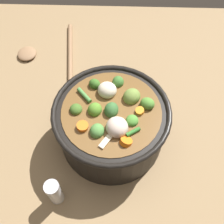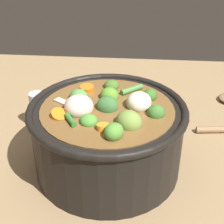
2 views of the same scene
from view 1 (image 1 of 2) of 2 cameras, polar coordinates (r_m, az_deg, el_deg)
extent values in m
plane|color=#8C704C|center=(0.75, -0.11, -5.14)|extent=(1.10, 1.10, 0.00)
cylinder|color=black|center=(0.69, -0.12, -2.73)|extent=(0.27, 0.27, 0.13)
torus|color=black|center=(0.64, -0.13, 0.09)|extent=(0.28, 0.28, 0.01)
cylinder|color=brown|center=(0.69, -0.12, -2.51)|extent=(0.23, 0.23, 0.12)
ellipsoid|color=#386732|center=(0.63, -0.41, 0.22)|extent=(0.04, 0.04, 0.04)
ellipsoid|color=olive|center=(0.65, 4.06, 3.14)|extent=(0.06, 0.06, 0.04)
ellipsoid|color=#386623|center=(0.68, -3.59, 5.75)|extent=(0.04, 0.04, 0.03)
ellipsoid|color=#518B40|center=(0.61, -3.10, -3.94)|extent=(0.04, 0.04, 0.03)
ellipsoid|color=#4C8D34|center=(0.62, 4.16, -1.78)|extent=(0.03, 0.03, 0.02)
ellipsoid|color=#548729|center=(0.64, -3.54, 0.73)|extent=(0.04, 0.04, 0.03)
ellipsoid|color=#3D6F2D|center=(0.68, 1.26, 6.20)|extent=(0.03, 0.03, 0.03)
ellipsoid|color=#518932|center=(0.64, 7.29, 1.73)|extent=(0.04, 0.04, 0.03)
ellipsoid|color=#426926|center=(0.64, -7.41, 0.59)|extent=(0.03, 0.03, 0.02)
cylinder|color=orange|center=(0.60, 2.87, -6.09)|extent=(0.04, 0.04, 0.02)
cylinder|color=orange|center=(0.63, 5.77, -0.15)|extent=(0.03, 0.03, 0.02)
cylinder|color=orange|center=(0.61, -6.07, -3.04)|extent=(0.03, 0.03, 0.02)
ellipsoid|color=beige|center=(0.60, 1.04, -3.14)|extent=(0.07, 0.07, 0.04)
ellipsoid|color=beige|center=(0.66, -1.00, 4.51)|extent=(0.05, 0.05, 0.04)
cylinder|color=#31742B|center=(0.60, 4.36, -4.07)|extent=(0.03, 0.03, 0.01)
cylinder|color=#49823D|center=(0.66, -5.72, 3.47)|extent=(0.04, 0.04, 0.01)
cube|color=beige|center=(0.59, -1.33, -6.07)|extent=(0.04, 0.03, 0.01)
ellipsoid|color=#8E6A49|center=(0.96, -17.08, 11.39)|extent=(0.07, 0.07, 0.02)
cylinder|color=#8E6A49|center=(0.94, -8.58, 12.24)|extent=(0.25, 0.04, 0.01)
cylinder|color=silver|center=(0.67, -11.61, -16.03)|extent=(0.03, 0.03, 0.07)
cylinder|color=#B7B7BC|center=(0.63, -12.30, -14.90)|extent=(0.03, 0.03, 0.02)
camera|label=2|loc=(0.67, 50.89, 16.44)|focal=54.41mm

